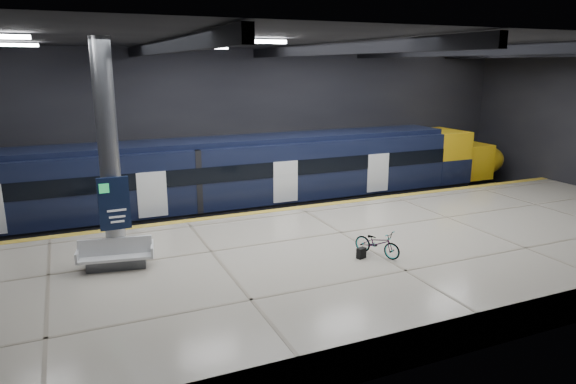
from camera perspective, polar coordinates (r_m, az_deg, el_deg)
ground at (r=20.57m, az=4.47°, el=-6.59°), size 30.00×30.00×0.00m
room_shell at (r=19.32m, az=4.78°, el=9.50°), size 30.10×16.10×8.05m
platform at (r=18.35m, az=8.19°, el=-7.45°), size 30.00×11.00×1.10m
safety_strip at (r=22.56m, az=1.25°, el=-1.73°), size 30.00×0.40×0.01m
rails at (r=25.27m, az=-1.39°, el=-2.43°), size 30.00×1.52×0.16m
train at (r=24.34m, az=-4.20°, el=1.71°), size 29.40×2.84×3.79m
bench at (r=16.74m, az=-18.54°, el=-6.92°), size 2.36×1.29×0.99m
bicycle at (r=17.12m, az=9.90°, el=-5.60°), size 1.26×1.73×0.87m
pannier_bag at (r=16.90m, az=8.15°, el=-6.73°), size 0.34×0.26×0.35m
info_column at (r=16.20m, az=-19.23°, el=3.43°), size 0.90×0.78×6.90m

